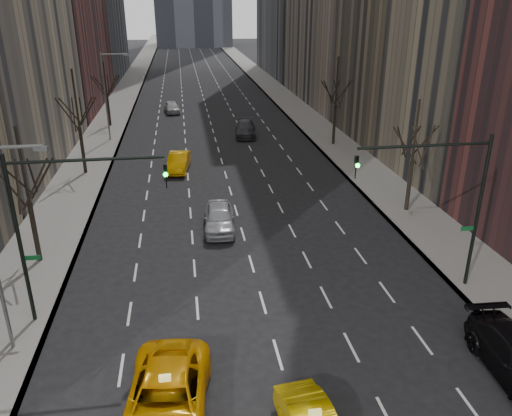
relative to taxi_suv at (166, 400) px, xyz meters
name	(u,v)px	position (x,y,z in m)	size (l,w,h in m)	color
sidewalk_left	(123,99)	(-7.67, 64.91, -0.80)	(4.50, 320.00, 0.15)	slate
sidewalk_right	(280,95)	(16.83, 64.91, -0.80)	(4.50, 320.00, 0.15)	slate
tree_lw_b	(29,202)	(-7.42, 12.91, 2.85)	(3.36, 3.50, 7.82)	black
tree_lw_c	(80,128)	(-7.42, 28.91, 3.16)	(3.36, 3.50, 8.74)	black
tree_lw_d	(107,96)	(-7.42, 46.91, 2.69)	(3.36, 3.50, 7.36)	black
tree_rw_b	(412,161)	(16.58, 16.91, 2.85)	(3.36, 3.50, 7.82)	black
tree_rw_c	(335,106)	(16.58, 34.91, 3.16)	(3.36, 3.50, 8.74)	black
traffic_mast_left	(55,212)	(-4.53, 6.91, 4.62)	(6.69, 0.39, 8.00)	black
traffic_mast_right	(450,190)	(13.69, 6.91, 4.62)	(6.69, 0.39, 8.00)	black
streetlight_far	(108,88)	(-6.26, 39.91, 4.75)	(2.83, 0.22, 9.00)	slate
taxi_suv	(166,400)	(0.00, 0.00, 0.00)	(2.89, 6.28, 1.74)	orange
silver_sedan_ahead	(219,218)	(3.15, 15.89, -0.05)	(1.94, 4.83, 1.65)	#AEB0B7
far_taxi	(179,162)	(0.60, 28.71, -0.09)	(1.67, 4.78, 1.57)	#FFAA05
far_suv_grey	(245,129)	(8.02, 40.04, -0.07)	(2.25, 5.53, 1.61)	#2E2F34
far_car_white	(172,107)	(-0.14, 53.88, -0.12)	(1.78, 4.43, 1.51)	#BABABA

